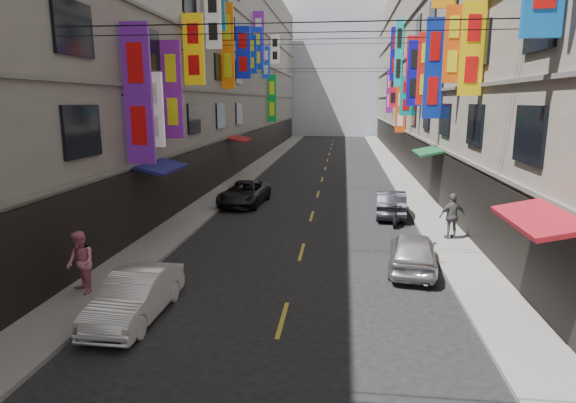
% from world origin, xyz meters
% --- Properties ---
extents(sidewalk_left, '(2.00, 90.00, 0.12)m').
position_xyz_m(sidewalk_left, '(-6.00, 42.00, 0.06)').
color(sidewalk_left, slate).
rests_on(sidewalk_left, ground).
extents(sidewalk_right, '(2.00, 90.00, 0.12)m').
position_xyz_m(sidewalk_right, '(6.00, 42.00, 0.06)').
color(sidewalk_right, slate).
rests_on(sidewalk_right, ground).
extents(building_row_left, '(10.14, 90.00, 19.00)m').
position_xyz_m(building_row_left, '(-11.99, 42.00, 9.49)').
color(building_row_left, gray).
rests_on(building_row_left, ground).
extents(building_row_right, '(10.14, 90.00, 19.00)m').
position_xyz_m(building_row_right, '(11.99, 42.00, 9.49)').
color(building_row_right, '#A19687').
rests_on(building_row_right, ground).
extents(haze_block, '(18.00, 8.00, 22.00)m').
position_xyz_m(haze_block, '(0.00, 92.00, 11.00)').
color(haze_block, '#B0B6C4').
rests_on(haze_block, ground).
extents(shop_signage, '(14.00, 55.00, 11.76)m').
position_xyz_m(shop_signage, '(-0.01, 34.87, 9.08)').
color(shop_signage, '#0E54A6').
rests_on(shop_signage, ground).
extents(street_awnings, '(13.99, 35.20, 0.41)m').
position_xyz_m(street_awnings, '(-1.26, 26.00, 3.00)').
color(street_awnings, '#12451E').
rests_on(street_awnings, ground).
extents(overhead_cables, '(14.00, 38.04, 1.24)m').
position_xyz_m(overhead_cables, '(0.00, 30.00, 8.80)').
color(overhead_cables, black).
rests_on(overhead_cables, ground).
extents(lane_markings, '(0.12, 80.20, 0.01)m').
position_xyz_m(lane_markings, '(0.00, 39.00, 0.00)').
color(lane_markings, gold).
rests_on(lane_markings, ground).
extents(scooter_far_right, '(0.71, 1.77, 1.14)m').
position_xyz_m(scooter_far_right, '(4.17, 28.63, 0.44)').
color(scooter_far_right, black).
rests_on(scooter_far_right, ground).
extents(car_left_mid, '(1.43, 3.94, 1.29)m').
position_xyz_m(car_left_mid, '(-3.94, 17.65, 0.65)').
color(car_left_mid, white).
rests_on(car_left_mid, ground).
extents(car_left_far, '(2.56, 4.91, 1.32)m').
position_xyz_m(car_left_far, '(-4.00, 32.39, 0.66)').
color(car_left_far, black).
rests_on(car_left_far, ground).
extents(car_right_mid, '(2.09, 4.14, 1.35)m').
position_xyz_m(car_right_mid, '(4.00, 22.37, 0.68)').
color(car_right_mid, silver).
rests_on(car_right_mid, ground).
extents(car_right_far, '(1.68, 4.14, 1.33)m').
position_xyz_m(car_right_far, '(4.00, 30.50, 0.67)').
color(car_right_far, '#27262E').
rests_on(car_right_far, ground).
extents(pedestrian_lfar, '(1.11, 1.07, 1.89)m').
position_xyz_m(pedestrian_lfar, '(-6.16, 18.88, 1.07)').
color(pedestrian_lfar, pink).
rests_on(pedestrian_lfar, sidewalk_left).
extents(pedestrian_rfar, '(1.25, 0.90, 1.92)m').
position_xyz_m(pedestrian_rfar, '(6.10, 26.16, 1.08)').
color(pedestrian_rfar, '#545356').
rests_on(pedestrian_rfar, sidewalk_right).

